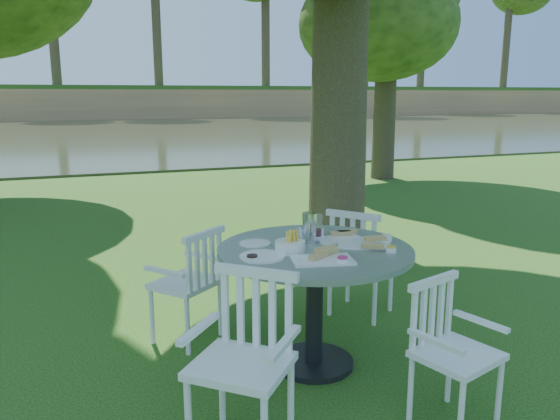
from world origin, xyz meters
The scene contains 9 objects.
ground centered at (0.00, 0.00, 0.00)m, with size 140.00×140.00×0.00m, color #183F0D.
table centered at (-0.23, -1.06, 0.68)m, with size 1.32×1.32×0.86m.
chair_ne centered at (0.46, -0.41, 0.55)m, with size 0.64×0.64×0.93m.
chair_nw centered at (-0.92, -0.40, 0.52)m, with size 0.61×0.61×0.89m.
chair_sw centered at (-0.91, -1.72, 0.56)m, with size 0.66×0.66×0.95m.
chair_se centered at (0.21, -1.92, 0.49)m, with size 0.52×0.50×0.84m.
tableware centered at (-0.26, -1.02, 0.90)m, with size 1.13×0.83×0.21m.
river centered at (0.00, 23.00, 0.00)m, with size 100.00×28.00×0.12m, color #2B311D.
far_bank centered at (0.28, 41.12, 7.25)m, with size 100.00×18.00×15.20m.
Camera 1 is at (-1.71, -4.29, 1.87)m, focal length 35.00 mm.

